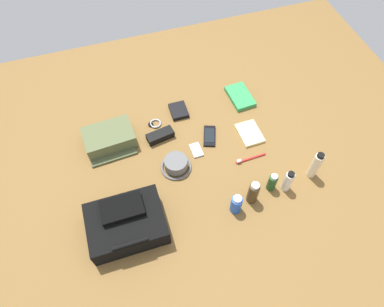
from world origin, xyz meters
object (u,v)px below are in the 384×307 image
(toothpaste_tube, at_px, (288,181))
(cell_phone, at_px, (209,136))
(wristwatch, at_px, (155,124))
(lotion_bottle, at_px, (315,165))
(cologne_bottle, at_px, (253,193))
(notepad, at_px, (250,133))
(media_player, at_px, (196,150))
(toothbrush, at_px, (249,159))
(sunglasses_case, at_px, (160,136))
(deodorant_spray, at_px, (236,204))
(backpack, at_px, (126,223))
(bucket_hat, at_px, (176,165))
(wallet, at_px, (179,111))
(toiletry_pouch, at_px, (110,139))
(paperback_novel, at_px, (240,97))
(shampoo_bottle, at_px, (272,182))

(toothpaste_tube, xyz_separation_m, cell_phone, (0.24, -0.39, -0.06))
(wristwatch, bearing_deg, lotion_bottle, 140.54)
(cologne_bottle, bearing_deg, notepad, -111.73)
(media_player, xyz_separation_m, notepad, (-0.30, -0.01, 0.00))
(lotion_bottle, height_order, toothbrush, lotion_bottle)
(cologne_bottle, height_order, media_player, cologne_bottle)
(cell_phone, height_order, sunglasses_case, sunglasses_case)
(lotion_bottle, height_order, cell_phone, lotion_bottle)
(deodorant_spray, distance_m, wristwatch, 0.63)
(backpack, height_order, toothbrush, backpack)
(bucket_hat, height_order, wallet, bucket_hat)
(media_player, height_order, wallet, wallet)
(toiletry_pouch, xyz_separation_m, paperback_novel, (-0.75, -0.09, -0.03))
(media_player, xyz_separation_m, toothbrush, (-0.23, 0.13, 0.00))
(paperback_novel, height_order, wallet, same)
(sunglasses_case, bearing_deg, shampoo_bottle, 123.85)
(wallet, bearing_deg, toothpaste_tube, 120.72)
(deodorant_spray, height_order, wallet, deodorant_spray)
(deodorant_spray, distance_m, paperback_novel, 0.69)
(toiletry_pouch, relative_size, wallet, 2.32)
(lotion_bottle, xyz_separation_m, wristwatch, (0.64, -0.53, -0.08))
(bucket_hat, height_order, paperback_novel, bucket_hat)
(bucket_hat, bearing_deg, media_player, -152.41)
(media_player, distance_m, wallet, 0.27)
(bucket_hat, height_order, media_player, bucket_hat)
(wristwatch, bearing_deg, deodorant_spray, 111.05)
(toothpaste_tube, relative_size, wallet, 1.23)
(shampoo_bottle, xyz_separation_m, media_player, (0.27, -0.31, -0.05))
(deodorant_spray, xyz_separation_m, sunglasses_case, (0.22, -0.49, -0.03))
(toiletry_pouch, xyz_separation_m, wristwatch, (-0.25, -0.05, -0.03))
(toothbrush, bearing_deg, cell_phone, -53.80)
(backpack, height_order, cell_phone, backpack)
(bucket_hat, bearing_deg, toothbrush, 169.68)
(toiletry_pouch, distance_m, toothbrush, 0.71)
(toothpaste_tube, height_order, toothbrush, toothpaste_tube)
(bucket_hat, relative_size, paperback_novel, 0.80)
(deodorant_spray, distance_m, sunglasses_case, 0.54)
(bucket_hat, height_order, deodorant_spray, deodorant_spray)
(wallet, height_order, notepad, wallet)
(lotion_bottle, xyz_separation_m, media_player, (0.48, -0.30, -0.08))
(lotion_bottle, relative_size, sunglasses_case, 1.23)
(shampoo_bottle, height_order, media_player, shampoo_bottle)
(cologne_bottle, bearing_deg, bucket_hat, -43.78)
(toothpaste_tube, xyz_separation_m, sunglasses_case, (0.49, -0.46, -0.04))
(lotion_bottle, distance_m, deodorant_spray, 0.42)
(toothpaste_tube, bearing_deg, cologne_bottle, 2.12)
(wallet, height_order, sunglasses_case, sunglasses_case)
(lotion_bottle, bearing_deg, sunglasses_case, -34.16)
(paperback_novel, distance_m, sunglasses_case, 0.52)
(shampoo_bottle, distance_m, wallet, 0.64)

